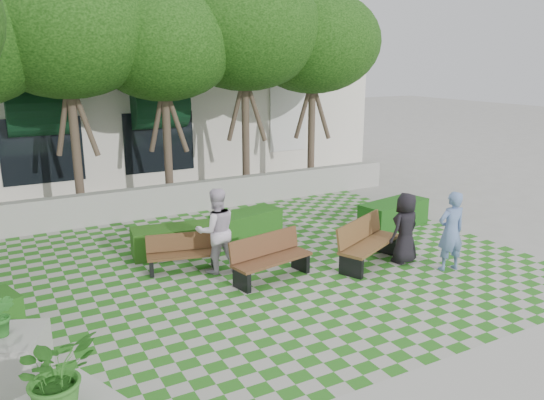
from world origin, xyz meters
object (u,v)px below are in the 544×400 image
hedge_east (394,214)px  person_dark (405,228)px  bench_east (367,243)px  person_blue (451,231)px  hedge_midleft (174,241)px  person_white (216,231)px  bench_mid (270,258)px  bench_west (183,254)px  hedge_midright (247,224)px  planter_back (9,362)px

hedge_east → person_dark: person_dark is taller
bench_east → person_blue: person_blue is taller
hedge_midleft → person_white: (0.48, -1.50, 0.60)m
bench_mid → bench_west: (-1.47, 1.34, -0.07)m
bench_east → person_white: (-3.18, 1.22, 0.45)m
bench_mid → hedge_midright: bearing=62.8°
bench_mid → person_blue: 4.02m
hedge_east → person_dark: size_ratio=1.27×
hedge_midright → hedge_midleft: (-2.13, -0.38, 0.01)m
bench_east → hedge_midleft: (-3.66, 2.71, -0.16)m
bench_east → person_white: 3.43m
hedge_midleft → person_blue: (5.04, -3.88, 0.56)m
bench_east → hedge_midleft: 4.56m
person_dark → hedge_east: bearing=-137.4°
bench_west → person_blue: bearing=-14.9°
bench_mid → bench_west: 2.00m
bench_west → person_blue: 5.92m
hedge_east → planter_back: size_ratio=1.37×
bench_west → planter_back: bearing=-125.1°
bench_mid → hedge_midleft: size_ratio=0.97×
bench_mid → planter_back: 5.43m
bench_west → hedge_midleft: size_ratio=0.84×
bench_east → bench_mid: 2.36m
bench_mid → hedge_midleft: 2.76m
hedge_east → person_white: person_white is taller
hedge_midright → hedge_midleft: bearing=-169.8°
hedge_east → person_dark: 2.74m
person_dark → bench_west: bearing=-34.3°
person_blue → hedge_midright: bearing=-46.9°
planter_back → person_blue: (8.82, 0.40, 0.39)m
hedge_east → bench_mid: bearing=-162.0°
planter_back → hedge_east: bearing=19.1°
hedge_east → person_white: size_ratio=1.11×
hedge_midleft → person_dark: bearing=-34.2°
person_white → bench_east: bearing=165.3°
hedge_midright → person_blue: 5.19m
bench_mid → hedge_east: (4.76, 1.55, -0.09)m
bench_mid → hedge_midright: size_ratio=1.00×
bench_mid → person_white: person_white is taller
person_dark → person_white: (-4.00, 1.55, 0.12)m
bench_east → hedge_midleft: bearing=118.6°
bench_west → person_blue: size_ratio=0.91×
bench_east → hedge_midleft: size_ratio=1.06×
hedge_midright → bench_mid: bearing=-106.2°
planter_back → person_white: 5.11m
person_blue → person_white: (-4.55, 2.38, 0.05)m
bench_mid → hedge_midleft: bearing=107.6°
hedge_midright → person_white: (-1.65, -1.88, 0.61)m
planter_back → person_blue: bearing=2.6°
hedge_midleft → person_blue: size_ratio=1.09×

